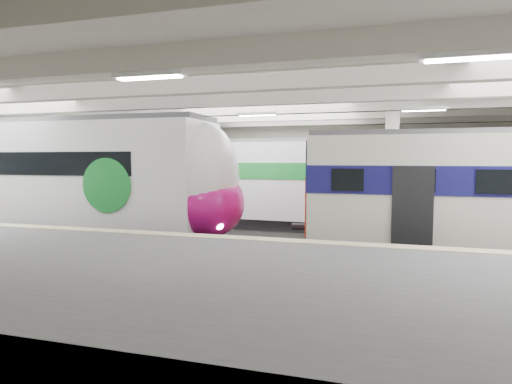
% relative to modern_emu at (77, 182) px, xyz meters
% --- Properties ---
extents(station_hall, '(36.00, 24.00, 5.75)m').
position_rel_modern_emu_xyz_m(station_hall, '(6.74, -1.74, 0.92)').
color(station_hall, black).
rests_on(station_hall, ground).
extents(modern_emu, '(14.85, 3.06, 4.74)m').
position_rel_modern_emu_xyz_m(modern_emu, '(0.00, 0.00, 0.00)').
color(modern_emu, white).
rests_on(modern_emu, ground).
extents(far_train, '(12.84, 3.16, 4.12)m').
position_rel_modern_emu_xyz_m(far_train, '(3.46, 5.50, -0.20)').
color(far_train, white).
rests_on(far_train, ground).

